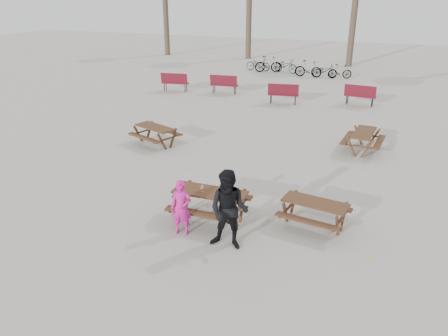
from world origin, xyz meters
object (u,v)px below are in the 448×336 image
(soda_bottle, at_px, (202,189))
(picnic_table_east, at_px, (314,214))
(food_tray, at_px, (220,195))
(picnic_table_far, at_px, (363,141))
(main_picnic_table, at_px, (210,198))
(picnic_table_north, at_px, (155,136))
(child, at_px, (181,208))
(adult, at_px, (229,210))

(soda_bottle, distance_m, picnic_table_east, 2.79)
(food_tray, relative_size, picnic_table_far, 0.11)
(picnic_table_east, relative_size, picnic_table_far, 0.94)
(main_picnic_table, distance_m, picnic_table_far, 7.21)
(main_picnic_table, height_order, picnic_table_north, main_picnic_table)
(child, distance_m, picnic_table_north, 6.46)
(adult, bearing_deg, picnic_table_north, 128.81)
(adult, bearing_deg, soda_bottle, 135.17)
(picnic_table_east, bearing_deg, picnic_table_far, 92.80)
(picnic_table_far, bearing_deg, food_tray, 162.26)
(picnic_table_north, bearing_deg, soda_bottle, -28.82)
(main_picnic_table, xyz_separation_m, picnic_table_far, (3.22, 6.44, -0.23))
(food_tray, distance_m, picnic_table_north, 6.34)
(main_picnic_table, relative_size, picnic_table_far, 1.10)
(soda_bottle, bearing_deg, picnic_table_far, 62.58)
(soda_bottle, height_order, picnic_table_far, soda_bottle)
(child, height_order, adult, adult)
(food_tray, bearing_deg, main_picnic_table, 155.30)
(main_picnic_table, xyz_separation_m, food_tray, (0.32, -0.15, 0.21))
(main_picnic_table, bearing_deg, soda_bottle, -153.75)
(adult, distance_m, picnic_table_east, 2.34)
(main_picnic_table, relative_size, child, 1.34)
(food_tray, xyz_separation_m, child, (-0.69, -0.71, -0.12))
(food_tray, height_order, picnic_table_far, food_tray)
(picnic_table_east, bearing_deg, picnic_table_north, 158.47)
(picnic_table_east, distance_m, picnic_table_north, 7.58)
(child, height_order, picnic_table_north, child)
(child, height_order, picnic_table_east, child)
(child, distance_m, picnic_table_far, 8.14)
(child, relative_size, picnic_table_east, 0.87)
(child, relative_size, picnic_table_north, 0.84)
(picnic_table_north, relative_size, picnic_table_far, 0.98)
(adult, bearing_deg, main_picnic_table, 127.70)
(adult, xyz_separation_m, picnic_table_far, (2.35, 7.47, -0.57))
(main_picnic_table, bearing_deg, child, -113.40)
(child, distance_m, picnic_table_east, 3.21)
(food_tray, distance_m, picnic_table_east, 2.33)
(child, bearing_deg, picnic_table_east, 15.25)
(food_tray, height_order, picnic_table_north, food_tray)
(child, relative_size, adult, 0.73)
(main_picnic_table, distance_m, soda_bottle, 0.32)
(food_tray, xyz_separation_m, soda_bottle, (-0.49, 0.07, 0.05))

